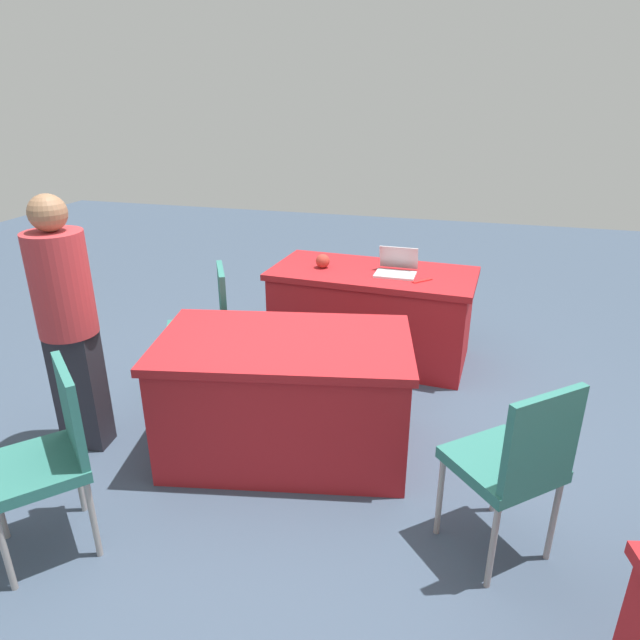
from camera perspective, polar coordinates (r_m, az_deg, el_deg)
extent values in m
plane|color=#3D4C60|center=(3.71, -0.44, -12.70)|extent=(14.40, 14.40, 0.00)
cube|color=#AD1E23|center=(4.62, 5.45, 4.78)|extent=(1.71, 0.92, 0.05)
cube|color=#AD1E23|center=(4.75, 5.28, 0.34)|extent=(1.64, 0.88, 0.72)
cube|color=#AD1E23|center=(3.32, -3.72, -2.41)|extent=(1.66, 1.17, 0.05)
cube|color=#AD1E23|center=(3.49, -3.57, -8.16)|extent=(1.59, 1.12, 0.72)
cylinder|color=#9E9993|center=(3.05, -29.63, -19.93)|extent=(0.03, 0.03, 0.45)
cylinder|color=#9E9993|center=(3.05, -22.24, -18.39)|extent=(0.03, 0.03, 0.45)
cylinder|color=#9E9993|center=(3.35, -23.58, -14.50)|extent=(0.03, 0.03, 0.45)
cube|color=#2D7066|center=(3.05, -27.24, -13.36)|extent=(0.62, 0.62, 0.06)
cube|color=#2D7066|center=(2.92, -24.25, -8.41)|extent=(0.34, 0.31, 0.45)
cylinder|color=#9E9993|center=(4.15, -14.77, -5.78)|extent=(0.03, 0.03, 0.46)
cylinder|color=#9E9993|center=(4.49, -14.66, -3.53)|extent=(0.03, 0.03, 0.46)
cylinder|color=#9E9993|center=(4.14, -9.50, -5.36)|extent=(0.03, 0.03, 0.46)
cylinder|color=#9E9993|center=(4.48, -9.81, -3.14)|extent=(0.03, 0.03, 0.46)
cube|color=#2D7066|center=(4.20, -12.47, -1.24)|extent=(0.59, 0.59, 0.06)
cube|color=#2D7066|center=(4.11, -9.98, 2.25)|extent=(0.23, 0.39, 0.45)
cylinder|color=#9E9993|center=(3.02, 12.20, -17.27)|extent=(0.03, 0.03, 0.47)
cylinder|color=#9E9993|center=(3.23, 17.71, -14.92)|extent=(0.03, 0.03, 0.47)
cylinder|color=#9E9993|center=(2.81, 17.28, -21.37)|extent=(0.03, 0.03, 0.47)
cylinder|color=#9E9993|center=(3.04, 22.83, -18.43)|extent=(0.03, 0.03, 0.47)
cube|color=#2D7066|center=(2.86, 18.14, -13.85)|extent=(0.62, 0.62, 0.06)
cube|color=#2D7066|center=(2.61, 21.87, -11.42)|extent=(0.34, 0.31, 0.45)
cube|color=#26262D|center=(3.84, -23.35, -6.60)|extent=(0.30, 0.21, 0.78)
cylinder|color=#B23338|center=(3.58, -25.05, 3.35)|extent=(0.37, 0.37, 0.62)
sphere|color=#936B4C|center=(3.48, -26.18, 9.84)|extent=(0.21, 0.21, 0.21)
cube|color=silver|center=(4.50, 7.72, 4.65)|extent=(0.33, 0.23, 0.02)
cube|color=#B7B7BC|center=(4.61, 8.08, 6.38)|extent=(0.32, 0.08, 0.19)
sphere|color=#B2382D|center=(4.65, 0.28, 6.07)|extent=(0.12, 0.12, 0.12)
cube|color=red|center=(4.40, 10.44, 3.99)|extent=(0.15, 0.15, 0.01)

